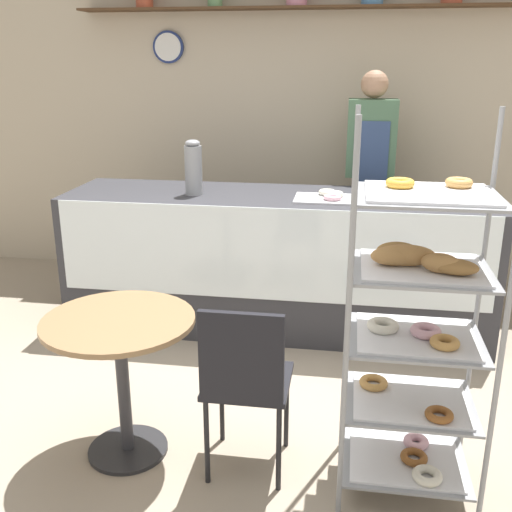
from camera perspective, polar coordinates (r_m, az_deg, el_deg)
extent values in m
plane|color=gray|center=(3.20, -1.44, -16.78)|extent=(14.00, 14.00, 0.00)
cube|color=beige|center=(5.15, 3.67, 12.82)|extent=(10.00, 0.06, 2.70)
cube|color=#4C331E|center=(4.99, 3.70, 22.53)|extent=(3.46, 0.24, 0.02)
cylinder|color=navy|center=(5.29, -8.35, 19.09)|extent=(0.26, 0.03, 0.26)
cylinder|color=white|center=(5.27, -8.41, 19.09)|extent=(0.22, 0.00, 0.22)
cube|color=#333338|center=(4.22, 1.93, -0.50)|extent=(2.91, 0.76, 0.96)
cube|color=silver|center=(3.81, 1.24, 0.11)|extent=(2.79, 0.01, 0.61)
cylinder|color=gray|center=(2.34, 8.69, -7.53)|extent=(0.02, 0.02, 1.66)
cylinder|color=gray|center=(2.41, 22.44, -7.98)|extent=(0.02, 0.02, 1.66)
cylinder|color=gray|center=(2.76, 8.82, -3.38)|extent=(0.02, 0.02, 1.66)
cylinder|color=gray|center=(2.82, 20.43, -3.88)|extent=(0.02, 0.02, 1.66)
cube|color=gray|center=(2.92, 13.93, -18.40)|extent=(0.54, 0.44, 0.01)
cube|color=silver|center=(2.91, 13.95, -18.21)|extent=(0.48, 0.39, 0.01)
torus|color=#EAB2C1|center=(2.98, 15.01, -16.71)|extent=(0.12, 0.12, 0.04)
torus|color=brown|center=(2.89, 14.81, -18.04)|extent=(0.12, 0.12, 0.03)
torus|color=silver|center=(2.80, 16.00, -19.47)|extent=(0.13, 0.13, 0.04)
cube|color=gray|center=(2.75, 14.42, -13.31)|extent=(0.54, 0.44, 0.01)
cube|color=silver|center=(2.74, 14.44, -13.10)|extent=(0.48, 0.39, 0.01)
torus|color=tan|center=(2.79, 11.13, -11.74)|extent=(0.13, 0.13, 0.03)
torus|color=brown|center=(2.63, 17.05, -14.25)|extent=(0.12, 0.12, 0.03)
cube|color=gray|center=(2.61, 14.95, -7.61)|extent=(0.54, 0.44, 0.01)
cube|color=silver|center=(2.60, 14.97, -7.37)|extent=(0.48, 0.39, 0.01)
torus|color=tan|center=(2.52, 17.54, -7.86)|extent=(0.12, 0.12, 0.04)
torus|color=silver|center=(2.60, 11.99, -6.50)|extent=(0.13, 0.13, 0.04)
torus|color=#EAB2C1|center=(2.60, 15.86, -6.87)|extent=(0.13, 0.13, 0.04)
cube|color=gray|center=(2.49, 15.51, -1.31)|extent=(0.54, 0.44, 0.01)
cube|color=silver|center=(2.49, 15.54, -1.05)|extent=(0.48, 0.39, 0.01)
ellipsoid|color=olive|center=(2.42, 18.42, -0.98)|extent=(0.19, 0.12, 0.06)
ellipsoid|color=#B27F47|center=(2.41, 17.19, -0.66)|extent=(0.16, 0.11, 0.08)
ellipsoid|color=olive|center=(2.51, 13.36, 0.42)|extent=(0.18, 0.10, 0.08)
ellipsoid|color=#B27F47|center=(2.46, 13.07, 0.03)|extent=(0.21, 0.13, 0.08)
ellipsoid|color=#B27F47|center=(2.46, 14.07, 0.08)|extent=(0.24, 0.08, 0.09)
cube|color=gray|center=(2.41, 16.12, 5.49)|extent=(0.54, 0.44, 0.01)
cube|color=silver|center=(2.41, 16.15, 5.77)|extent=(0.48, 0.39, 0.01)
torus|color=gold|center=(2.46, 13.56, 6.77)|extent=(0.11, 0.11, 0.03)
torus|color=tan|center=(2.53, 18.77, 6.63)|extent=(0.11, 0.11, 0.04)
cube|color=#282833|center=(4.83, 10.39, 1.78)|extent=(0.22, 0.19, 0.98)
cube|color=#4C7051|center=(4.67, 10.94, 10.96)|extent=(0.36, 0.22, 0.57)
cube|color=#334770|center=(4.57, 10.89, 9.51)|extent=(0.25, 0.01, 0.48)
sphere|color=tan|center=(4.64, 11.24, 15.76)|extent=(0.20, 0.20, 0.20)
cylinder|color=#262628|center=(3.16, -12.06, -17.53)|extent=(0.39, 0.39, 0.02)
cylinder|color=#333338|center=(2.97, -12.51, -12.14)|extent=(0.06, 0.06, 0.67)
cylinder|color=olive|center=(2.82, -12.99, -6.06)|extent=(0.70, 0.70, 0.02)
cylinder|color=black|center=(3.02, 2.92, -14.24)|extent=(0.02, 0.02, 0.43)
cylinder|color=black|center=(3.06, -3.28, -13.74)|extent=(0.02, 0.02, 0.43)
cylinder|color=black|center=(2.75, 2.18, -17.83)|extent=(0.02, 0.02, 0.43)
cylinder|color=black|center=(2.80, -4.71, -17.19)|extent=(0.02, 0.02, 0.43)
cube|color=black|center=(2.78, -0.74, -11.80)|extent=(0.38, 0.38, 0.03)
cube|color=black|center=(2.53, -1.43, -9.59)|extent=(0.36, 0.03, 0.40)
cylinder|color=gray|center=(4.09, -5.98, 8.11)|extent=(0.12, 0.12, 0.33)
ellipsoid|color=gray|center=(4.06, -6.06, 10.64)|extent=(0.10, 0.10, 0.05)
cube|color=silver|center=(3.97, 6.90, 5.43)|extent=(0.44, 0.31, 0.01)
torus|color=silver|center=(4.06, 6.79, 6.05)|extent=(0.12, 0.12, 0.03)
torus|color=#EAB2C1|center=(3.92, 7.29, 5.56)|extent=(0.12, 0.12, 0.03)
torus|color=silver|center=(4.00, 7.55, 5.87)|extent=(0.11, 0.11, 0.04)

